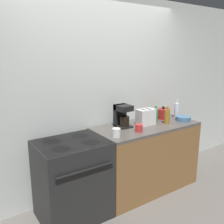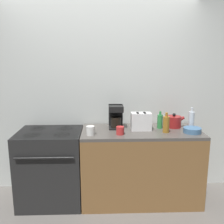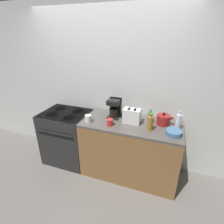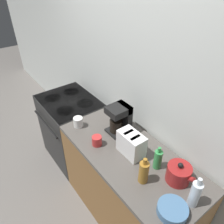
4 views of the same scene
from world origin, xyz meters
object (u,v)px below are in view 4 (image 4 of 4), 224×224
object	(u,v)px
cup_red	(97,141)
kettle	(179,174)
bottle_green	(158,159)
stove	(72,129)
bowl	(172,210)
toaster	(131,144)
cup_white	(78,122)
bottle_clear	(195,194)
coffee_maker	(120,118)
bottle_amber	(144,172)

from	to	relation	value
cup_red	kettle	bearing A→B (deg)	21.85
bottle_green	cup_red	world-z (taller)	bottle_green
stove	cup_red	xyz separation A→B (m)	(0.85, -0.14, 0.49)
bowl	stove	bearing A→B (deg)	176.54
bowl	bottle_green	bearing A→B (deg)	148.57
kettle	toaster	world-z (taller)	toaster
kettle	cup_white	bearing A→B (deg)	-164.81
cup_red	bowl	size ratio (longest dim) A/B	0.45
bottle_green	bottle_clear	bearing A→B (deg)	-6.76
bottle_green	bottle_clear	size ratio (longest dim) A/B	0.80
coffee_maker	bottle_clear	size ratio (longest dim) A/B	1.07
stove	bottle_green	bearing A→B (deg)	4.42
cup_white	coffee_maker	bearing A→B (deg)	44.16
coffee_maker	bottle_clear	distance (m)	0.94
stove	bottle_clear	xyz separation A→B (m)	(1.75, 0.06, 0.56)
bottle_green	cup_red	size ratio (longest dim) A/B	2.32
cup_red	bottle_clear	bearing A→B (deg)	12.76
bottle_green	kettle	bearing A→B (deg)	10.26
cup_white	bowl	xyz separation A→B (m)	(1.20, 0.04, -0.02)
coffee_maker	stove	bearing A→B (deg)	-169.33
kettle	cup_red	bearing A→B (deg)	-158.15
bottle_amber	toaster	bearing A→B (deg)	157.12
toaster	coffee_maker	distance (m)	0.33
cup_white	cup_red	xyz separation A→B (m)	(0.34, 0.00, -0.00)
bottle_amber	bottle_clear	bearing A→B (deg)	22.10
coffee_maker	cup_red	bearing A→B (deg)	-83.28
bottle_clear	bowl	distance (m)	0.19
toaster	bowl	world-z (taller)	toaster
cup_white	stove	bearing A→B (deg)	163.97
cup_white	bottle_clear	bearing A→B (deg)	9.39
kettle	bottle_green	xyz separation A→B (m)	(-0.19, -0.03, 0.02)
cup_red	bowl	bearing A→B (deg)	2.70
bottle_green	stove	bearing A→B (deg)	-175.58
stove	bottle_amber	size ratio (longest dim) A/B	3.80
bottle_amber	bottle_green	world-z (taller)	bottle_amber
toaster	kettle	bearing A→B (deg)	13.25
kettle	bottle_amber	size ratio (longest dim) A/B	0.97
coffee_maker	cup_white	world-z (taller)	coffee_maker
toaster	bottle_clear	distance (m)	0.63
toaster	cup_white	xyz separation A→B (m)	(-0.61, -0.18, -0.06)
coffee_maker	bottle_clear	bearing A→B (deg)	-5.66
bottle_green	coffee_maker	bearing A→B (deg)	175.09
bottle_amber	bowl	bearing A→B (deg)	-3.87
kettle	bottle_amber	xyz separation A→B (m)	(-0.16, -0.22, 0.03)
coffee_maker	bowl	world-z (taller)	coffee_maker
cup_white	bowl	world-z (taller)	cup_white
coffee_maker	bottle_clear	xyz separation A→B (m)	(0.94, -0.09, -0.04)
stove	kettle	xyz separation A→B (m)	(1.55, 0.14, 0.52)
stove	cup_white	bearing A→B (deg)	-16.03
bottle_clear	kettle	bearing A→B (deg)	157.81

